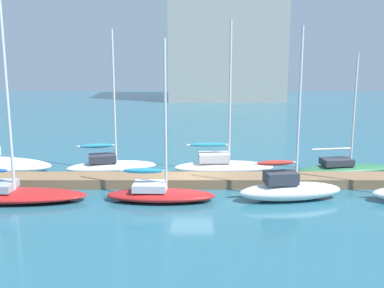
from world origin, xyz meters
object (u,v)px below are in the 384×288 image
object	(u,v)px
sailboat_2	(110,164)
sailboat_3	(159,192)
sailboat_4	(222,165)
harbor_building_distant	(226,34)
sailboat_1	(4,192)
sailboat_6	(344,167)
sailboat_5	(289,188)

from	to	relation	value
sailboat_2	sailboat_3	distance (m)	6.60
sailboat_3	sailboat_4	size ratio (longest dim) A/B	0.88
sailboat_3	harbor_building_distant	bearing A→B (deg)	83.84
sailboat_1	harbor_building_distant	world-z (taller)	harbor_building_distant
sailboat_2	sailboat_6	bearing A→B (deg)	-13.41
sailboat_1	sailboat_6	bearing A→B (deg)	15.37
sailboat_4	harbor_building_distant	distance (m)	44.72
sailboat_2	sailboat_4	world-z (taller)	sailboat_4
sailboat_5	sailboat_6	distance (m)	6.79
sailboat_2	sailboat_3	bearing A→B (deg)	-70.04
sailboat_5	harbor_building_distant	xyz separation A→B (m)	(0.08, 48.83, 9.15)
sailboat_3	sailboat_4	xyz separation A→B (m)	(3.61, 5.30, 0.13)
sailboat_6	harbor_building_distant	distance (m)	44.96
sailboat_4	sailboat_6	size ratio (longest dim) A/B	1.25
sailboat_3	sailboat_4	distance (m)	6.41
sailboat_3	sailboat_2	bearing A→B (deg)	123.47
sailboat_3	harbor_building_distant	xyz separation A→B (m)	(6.81, 48.95, 9.34)
harbor_building_distant	sailboat_2	bearing A→B (deg)	-103.35
sailboat_6	harbor_building_distant	bearing A→B (deg)	87.08
sailboat_2	sailboat_6	size ratio (longest dim) A/B	1.19
sailboat_5	sailboat_6	size ratio (longest dim) A/B	1.18
sailboat_3	sailboat_4	world-z (taller)	sailboat_4
sailboat_5	sailboat_4	bearing A→B (deg)	112.63
sailboat_3	sailboat_5	world-z (taller)	sailboat_5
sailboat_5	sailboat_6	bearing A→B (deg)	40.04
sailboat_2	sailboat_5	distance (m)	11.59
sailboat_1	sailboat_6	distance (m)	19.91
sailboat_1	sailboat_5	bearing A→B (deg)	0.74
sailboat_1	sailboat_3	xyz separation A→B (m)	(7.98, 0.05, -0.01)
sailboat_2	harbor_building_distant	xyz separation A→B (m)	(10.28, 43.33, 9.26)
sailboat_5	harbor_building_distant	world-z (taller)	harbor_building_distant
sailboat_1	sailboat_2	xyz separation A→B (m)	(4.51, 5.67, 0.08)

